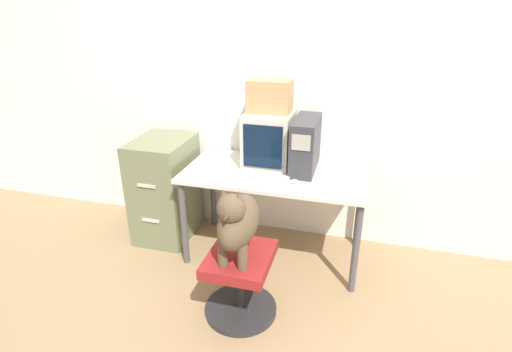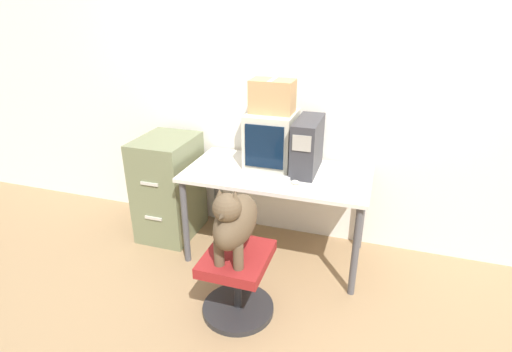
{
  "view_description": "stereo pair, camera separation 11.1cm",
  "coord_description": "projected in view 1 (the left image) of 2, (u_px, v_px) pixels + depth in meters",
  "views": [
    {
      "loc": [
        0.61,
        -2.39,
        1.94
      ],
      "look_at": [
        -0.08,
        0.07,
        0.82
      ],
      "focal_mm": 28.0,
      "sensor_mm": 36.0,
      "label": 1
    },
    {
      "loc": [
        0.71,
        -2.36,
        1.94
      ],
      "look_at": [
        -0.08,
        0.07,
        0.82
      ],
      "focal_mm": 28.0,
      "sensor_mm": 36.0,
      "label": 2
    }
  ],
  "objects": [
    {
      "name": "ground_plane",
      "position": [
        263.0,
        279.0,
        3.04
      ],
      "size": [
        12.0,
        12.0,
        0.0
      ],
      "primitive_type": "plane",
      "color": "#937551"
    },
    {
      "name": "wall_back",
      "position": [
        289.0,
        88.0,
        3.21
      ],
      "size": [
        8.0,
        0.05,
        2.6
      ],
      "color": "white",
      "rests_on": "ground_plane"
    },
    {
      "name": "desk",
      "position": [
        276.0,
        182.0,
        3.1
      ],
      "size": [
        1.41,
        0.73,
        0.74
      ],
      "color": "silver",
      "rests_on": "ground_plane"
    },
    {
      "name": "crt_monitor",
      "position": [
        269.0,
        139.0,
        3.13
      ],
      "size": [
        0.36,
        0.41,
        0.42
      ],
      "color": "beige",
      "rests_on": "desk"
    },
    {
      "name": "pc_tower",
      "position": [
        305.0,
        145.0,
        3.02
      ],
      "size": [
        0.18,
        0.45,
        0.41
      ],
      "color": "#333338",
      "rests_on": "desk"
    },
    {
      "name": "keyboard",
      "position": [
        258.0,
        178.0,
        2.92
      ],
      "size": [
        0.44,
        0.16,
        0.03
      ],
      "color": "silver",
      "rests_on": "desk"
    },
    {
      "name": "computer_mouse",
      "position": [
        295.0,
        182.0,
        2.85
      ],
      "size": [
        0.06,
        0.04,
        0.03
      ],
      "color": "beige",
      "rests_on": "desk"
    },
    {
      "name": "office_chair",
      "position": [
        240.0,
        280.0,
        2.62
      ],
      "size": [
        0.48,
        0.48,
        0.46
      ],
      "color": "#262628",
      "rests_on": "ground_plane"
    },
    {
      "name": "dog",
      "position": [
        238.0,
        221.0,
        2.41
      ],
      "size": [
        0.23,
        0.49,
        0.51
      ],
      "color": "brown",
      "rests_on": "office_chair"
    },
    {
      "name": "filing_cabinet",
      "position": [
        165.0,
        189.0,
        3.46
      ],
      "size": [
        0.45,
        0.57,
        0.9
      ],
      "color": "#6B7251",
      "rests_on": "ground_plane"
    },
    {
      "name": "cardboard_box",
      "position": [
        270.0,
        96.0,
        3.0
      ],
      "size": [
        0.33,
        0.21,
        0.25
      ],
      "color": "tan",
      "rests_on": "crt_monitor"
    }
  ]
}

